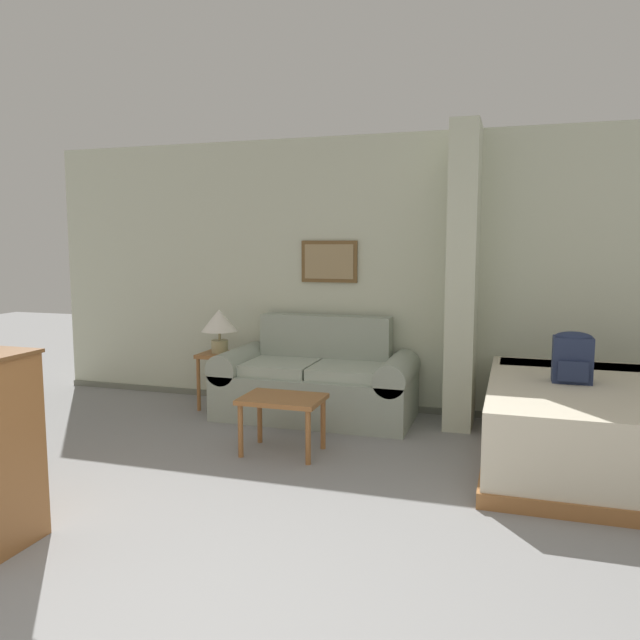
{
  "coord_description": "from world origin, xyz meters",
  "views": [
    {
      "loc": [
        1.25,
        -1.83,
        1.58
      ],
      "look_at": [
        -0.07,
        2.37,
        1.05
      ],
      "focal_mm": 35.0,
      "sensor_mm": 36.0,
      "label": 1
    }
  ],
  "objects_px": {
    "coffee_table": "(282,405)",
    "table_lamp": "(219,323)",
    "bed": "(605,425)",
    "backpack": "(573,356)",
    "couch": "(317,382)"
  },
  "relations": [
    {
      "from": "coffee_table",
      "to": "table_lamp",
      "type": "relative_size",
      "value": 1.44
    },
    {
      "from": "bed",
      "to": "backpack",
      "type": "xyz_separation_m",
      "value": [
        -0.23,
        0.03,
        0.48
      ]
    },
    {
      "from": "coffee_table",
      "to": "table_lamp",
      "type": "height_order",
      "value": "table_lamp"
    },
    {
      "from": "table_lamp",
      "to": "bed",
      "type": "distance_m",
      "value": 3.45
    },
    {
      "from": "coffee_table",
      "to": "backpack",
      "type": "distance_m",
      "value": 2.15
    },
    {
      "from": "bed",
      "to": "table_lamp",
      "type": "bearing_deg",
      "value": 169.12
    },
    {
      "from": "backpack",
      "to": "couch",
      "type": "bearing_deg",
      "value": 164.35
    },
    {
      "from": "couch",
      "to": "backpack",
      "type": "distance_m",
      "value": 2.26
    },
    {
      "from": "couch",
      "to": "bed",
      "type": "bearing_deg",
      "value": -14.94
    },
    {
      "from": "couch",
      "to": "bed",
      "type": "xyz_separation_m",
      "value": [
        2.36,
        -0.63,
        -0.02
      ]
    },
    {
      "from": "coffee_table",
      "to": "bed",
      "type": "distance_m",
      "value": 2.34
    },
    {
      "from": "table_lamp",
      "to": "bed",
      "type": "xyz_separation_m",
      "value": [
        3.35,
        -0.64,
        -0.53
      ]
    },
    {
      "from": "couch",
      "to": "table_lamp",
      "type": "bearing_deg",
      "value": 179.23
    },
    {
      "from": "coffee_table",
      "to": "bed",
      "type": "relative_size",
      "value": 0.3
    },
    {
      "from": "table_lamp",
      "to": "bed",
      "type": "relative_size",
      "value": 0.21
    }
  ]
}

